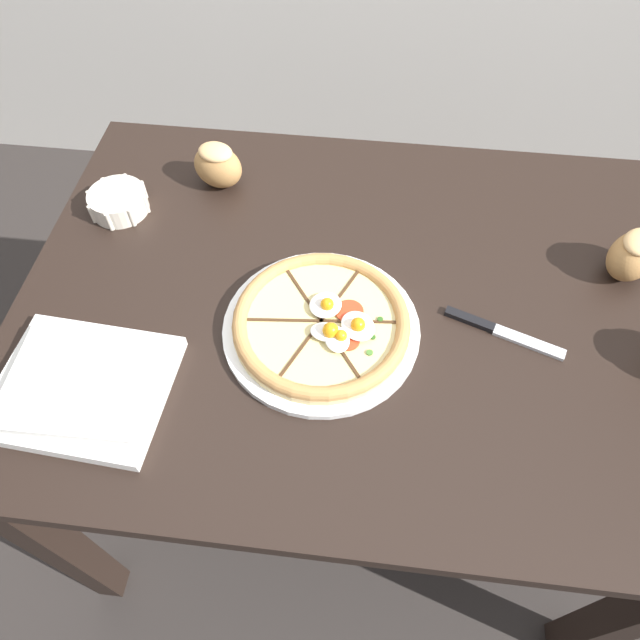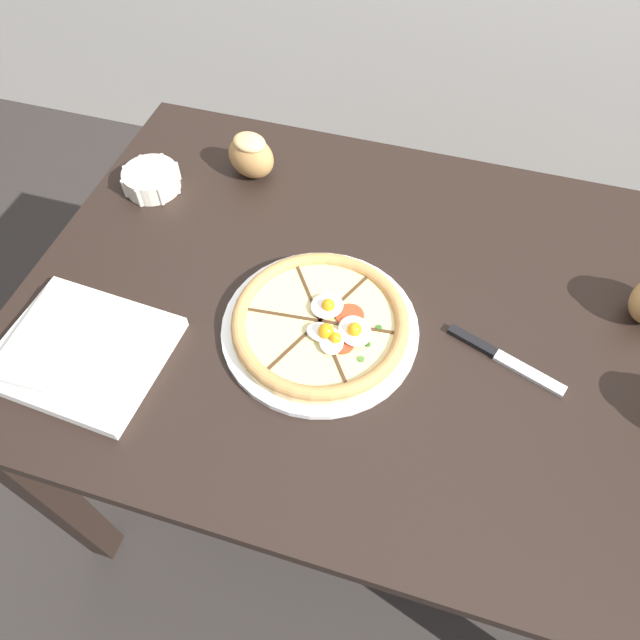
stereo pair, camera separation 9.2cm
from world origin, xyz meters
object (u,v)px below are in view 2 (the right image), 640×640
(pizza, at_px, (321,324))
(napkin_folded, at_px, (82,349))
(knife_main, at_px, (503,358))
(dining_table, at_px, (362,339))
(ramekin_bowl, at_px, (151,179))
(bread_piece_far, at_px, (251,155))

(pizza, height_order, napkin_folded, pizza)
(napkin_folded, height_order, knife_main, napkin_folded)
(dining_table, distance_m, ramekin_bowl, 0.53)
(ramekin_bowl, relative_size, napkin_folded, 0.43)
(pizza, relative_size, ramekin_bowl, 2.77)
(dining_table, relative_size, napkin_folded, 4.36)
(bread_piece_far, xyz_separation_m, knife_main, (0.54, -0.31, -0.04))
(pizza, height_order, bread_piece_far, bread_piece_far)
(ramekin_bowl, distance_m, knife_main, 0.75)
(bread_piece_far, bearing_deg, ramekin_bowl, -151.09)
(dining_table, height_order, ramekin_bowl, ramekin_bowl)
(dining_table, bearing_deg, ramekin_bowl, 161.50)
(bread_piece_far, height_order, knife_main, bread_piece_far)
(pizza, height_order, ramekin_bowl, pizza)
(bread_piece_far, bearing_deg, dining_table, -40.37)
(pizza, distance_m, bread_piece_far, 0.42)
(bread_piece_far, distance_m, knife_main, 0.63)
(ramekin_bowl, bearing_deg, dining_table, -18.50)
(napkin_folded, bearing_deg, bread_piece_far, 77.79)
(dining_table, xyz_separation_m, bread_piece_far, (-0.30, 0.26, 0.16))
(ramekin_bowl, bearing_deg, bread_piece_far, 28.91)
(knife_main, bearing_deg, ramekin_bowl, -176.43)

